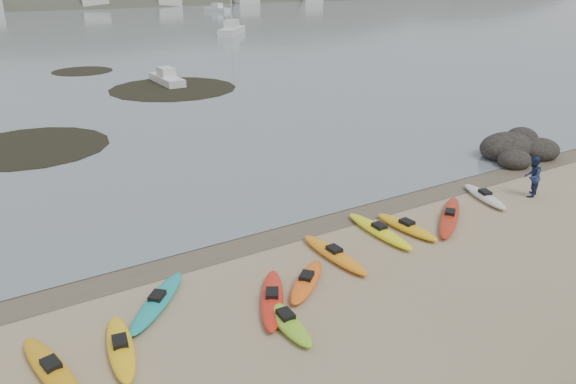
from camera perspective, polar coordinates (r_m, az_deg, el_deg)
ground at (r=23.09m, az=0.00°, el=-3.46°), size 600.00×600.00×0.00m
wet_sand at (r=22.85m, az=0.40°, el=-3.72°), size 60.00×60.00×0.00m
kayaks at (r=19.79m, az=3.22°, el=-7.49°), size 20.61×6.64×0.34m
person_east at (r=28.10m, az=23.56°, el=1.45°), size 1.15×1.04×1.92m
rock_cluster at (r=34.19m, az=22.21°, el=3.75°), size 5.15×3.77×1.67m
kelp_mats at (r=47.94m, az=-16.64°, el=8.99°), size 23.57×33.34×0.04m
moored_boats at (r=98.63m, az=-21.67°, el=14.82°), size 95.67×91.82×1.26m
far_hills at (r=219.14m, az=-19.07°, el=13.76°), size 550.00×135.00×80.00m
far_town at (r=163.80m, az=-27.25°, el=16.66°), size 199.00×5.00×4.00m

